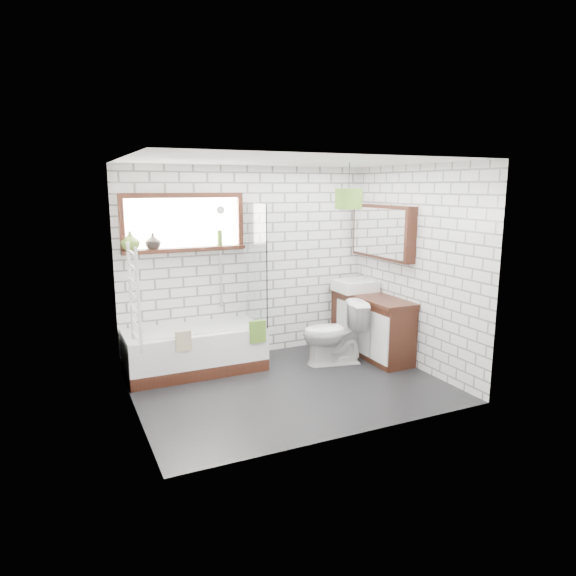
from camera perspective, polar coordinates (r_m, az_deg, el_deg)
name	(u,v)px	position (r m, az deg, el deg)	size (l,w,h in m)	color
floor	(290,386)	(5.96, 0.26, -10.89)	(3.40, 2.60, 0.01)	black
ceiling	(291,160)	(5.53, 0.29, 13.99)	(3.40, 2.60, 0.01)	white
wall_back	(248,263)	(6.80, -4.42, 2.83)	(3.40, 0.01, 2.50)	white
wall_front	(354,302)	(4.49, 7.39, -1.59)	(3.40, 0.01, 2.50)	white
wall_left	(129,292)	(5.13, -17.22, -0.38)	(0.01, 2.60, 2.50)	white
wall_right	(416,268)	(6.51, 13.99, 2.16)	(0.01, 2.60, 2.50)	white
window	(184,223)	(6.45, -11.49, 7.11)	(1.52, 0.16, 0.68)	black
towel_radiator	(134,296)	(5.15, -16.69, -0.89)	(0.06, 0.52, 1.00)	white
mirror_cabinet	(383,232)	(6.89, 10.46, 6.14)	(0.16, 1.20, 0.70)	black
shower_riser	(220,257)	(6.61, -7.55, 3.41)	(0.02, 0.02, 1.30)	silver
bathtub	(195,350)	(6.43, -10.28, -6.81)	(1.66, 0.73, 0.54)	white
shower_screen	(256,264)	(6.43, -3.60, 2.71)	(0.02, 0.72, 1.50)	white
towel_green	(258,332)	(6.22, -3.40, -4.86)	(0.20, 0.05, 0.27)	#4A7322
towel_beige	(183,341)	(5.96, -11.55, -5.79)	(0.18, 0.05, 0.23)	tan
vanity	(371,325)	(7.00, 9.21, -4.07)	(0.46, 1.43, 0.82)	black
basin	(355,286)	(7.13, 7.45, 0.25)	(0.52, 0.45, 0.15)	white
tap	(365,281)	(7.20, 8.54, 0.80)	(0.03, 0.03, 0.17)	silver
toilet	(334,333)	(6.58, 5.15, -5.00)	(0.80, 0.45, 0.81)	white
vase_olive	(130,242)	(6.32, -17.11, 4.86)	(0.21, 0.21, 0.22)	#517825
vase_dark	(153,243)	(6.36, -14.77, 4.89)	(0.19, 0.19, 0.19)	black
bottle	(220,240)	(6.55, -7.59, 5.36)	(0.06, 0.06, 0.20)	#517825
pendant	(349,199)	(5.95, 6.75, 9.82)	(0.31, 0.31, 0.23)	#4A7322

